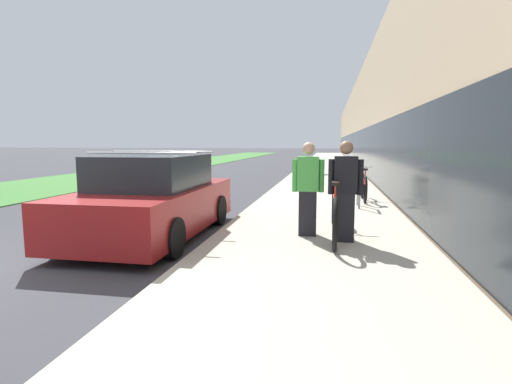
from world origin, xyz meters
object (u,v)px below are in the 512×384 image
Objects in this scene: bike_rack_hoop at (359,186)px; cruiser_bike_nearest at (364,187)px; person_bystander at (308,189)px; parked_sedan_curbside at (153,200)px; tandem_bicycle at (334,212)px; person_rider at (345,191)px.

cruiser_bike_nearest is (0.20, 1.10, -0.14)m from bike_rack_hoop.
person_bystander reaches higher than parked_sedan_curbside.
tandem_bicycle is 0.66× the size of parked_sedan_curbside.
person_bystander is (-0.59, 0.30, -0.01)m from person_rider.
tandem_bicycle is 1.70× the size of person_rider.
tandem_bicycle is at bearing -100.81° from cruiser_bike_nearest.
tandem_bicycle is at bearing 115.23° from person_rider.
tandem_bicycle reaches higher than cruiser_bike_nearest.
tandem_bicycle is 3.14× the size of bike_rack_hoop.
bike_rack_hoop is 0.21× the size of parked_sedan_curbside.
bike_rack_hoop is 1.12m from cruiser_bike_nearest.
person_bystander is at bearing -176.05° from tandem_bicycle.
person_rider is at bearing -97.36° from bike_rack_hoop.
bike_rack_hoop is 4.93m from parked_sedan_curbside.
person_bystander is 3.34m from bike_rack_hoop.
person_bystander is 0.38× the size of parked_sedan_curbside.
person_bystander reaches higher than cruiser_bike_nearest.
cruiser_bike_nearest is (1.24, 4.26, -0.40)m from person_bystander.
person_rider is at bearing -4.60° from parked_sedan_curbside.
person_rider reaches higher than tandem_bicycle.
parked_sedan_curbside is at bearing 175.40° from person_rider.
person_rider reaches higher than parked_sedan_curbside.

